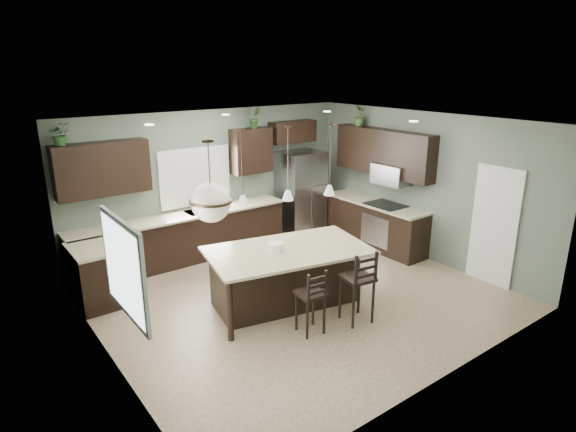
% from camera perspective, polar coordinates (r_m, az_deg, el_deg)
% --- Properties ---
extents(ground, '(6.00, 6.00, 0.00)m').
position_cam_1_polar(ground, '(7.98, 1.16, -9.42)').
color(ground, '#9E8466').
rests_on(ground, ground).
extents(pantry_door, '(0.04, 0.82, 2.04)m').
position_cam_1_polar(pantry_door, '(8.80, 23.24, -1.12)').
color(pantry_door, white).
rests_on(pantry_door, ground).
extents(window_back, '(1.35, 0.02, 1.00)m').
position_cam_1_polar(window_back, '(9.47, -10.98, 4.60)').
color(window_back, white).
rests_on(window_back, room_shell).
extents(window_left, '(0.02, 1.10, 1.00)m').
position_cam_1_polar(window_left, '(5.42, -19.00, -5.94)').
color(window_left, white).
rests_on(window_left, room_shell).
extents(left_return_cabs, '(0.60, 0.90, 0.90)m').
position_cam_1_polar(left_return_cabs, '(8.14, -21.95, -6.73)').
color(left_return_cabs, black).
rests_on(left_return_cabs, ground).
extents(left_return_countertop, '(0.66, 0.96, 0.04)m').
position_cam_1_polar(left_return_countertop, '(7.97, -22.19, -3.61)').
color(left_return_countertop, beige).
rests_on(left_return_countertop, left_return_cabs).
extents(back_lower_cabs, '(4.20, 0.60, 0.90)m').
position_cam_1_polar(back_lower_cabs, '(9.35, -12.29, -2.69)').
color(back_lower_cabs, black).
rests_on(back_lower_cabs, ground).
extents(back_countertop, '(4.20, 0.66, 0.04)m').
position_cam_1_polar(back_countertop, '(9.18, -12.42, 0.03)').
color(back_countertop, beige).
rests_on(back_countertop, back_lower_cabs).
extents(sink_inset, '(0.70, 0.45, 0.01)m').
position_cam_1_polar(sink_inset, '(9.36, -9.94, 0.61)').
color(sink_inset, gray).
rests_on(sink_inset, back_countertop).
extents(faucet, '(0.02, 0.02, 0.28)m').
position_cam_1_polar(faucet, '(9.30, -9.90, 1.42)').
color(faucet, silver).
rests_on(faucet, back_countertop).
extents(back_upper_left, '(1.55, 0.34, 0.90)m').
position_cam_1_polar(back_upper_left, '(8.65, -21.15, 5.23)').
color(back_upper_left, black).
rests_on(back_upper_left, room_shell).
extents(back_upper_right, '(0.85, 0.34, 0.90)m').
position_cam_1_polar(back_upper_right, '(9.83, -4.38, 7.72)').
color(back_upper_right, black).
rests_on(back_upper_right, room_shell).
extents(fridge_header, '(1.05, 0.34, 0.45)m').
position_cam_1_polar(fridge_header, '(10.38, 0.55, 9.96)').
color(fridge_header, black).
rests_on(fridge_header, room_shell).
extents(right_lower_cabs, '(0.60, 2.35, 0.90)m').
position_cam_1_polar(right_lower_cabs, '(10.11, 10.25, -1.01)').
color(right_lower_cabs, black).
rests_on(right_lower_cabs, ground).
extents(right_countertop, '(0.66, 2.35, 0.04)m').
position_cam_1_polar(right_countertop, '(9.96, 10.31, 1.53)').
color(right_countertop, beige).
rests_on(right_countertop, right_lower_cabs).
extents(cooktop, '(0.58, 0.75, 0.02)m').
position_cam_1_polar(cooktop, '(9.78, 11.49, 1.31)').
color(cooktop, black).
rests_on(cooktop, right_countertop).
extents(wall_oven_front, '(0.01, 0.72, 0.60)m').
position_cam_1_polar(wall_oven_front, '(9.72, 10.19, -1.77)').
color(wall_oven_front, gray).
rests_on(wall_oven_front, right_lower_cabs).
extents(right_upper_cabs, '(0.34, 2.35, 0.90)m').
position_cam_1_polar(right_upper_cabs, '(9.84, 11.24, 7.44)').
color(right_upper_cabs, black).
rests_on(right_upper_cabs, room_shell).
extents(microwave, '(0.40, 0.75, 0.40)m').
position_cam_1_polar(microwave, '(9.70, 12.11, 4.84)').
color(microwave, gray).
rests_on(microwave, right_upper_cabs).
extents(refrigerator, '(0.90, 0.74, 1.85)m').
position_cam_1_polar(refrigerator, '(10.52, 1.53, 2.69)').
color(refrigerator, gray).
rests_on(refrigerator, ground).
extents(kitchen_island, '(2.67, 1.86, 0.92)m').
position_cam_1_polar(kitchen_island, '(7.53, -0.01, -7.24)').
color(kitchen_island, black).
rests_on(kitchen_island, ground).
extents(serving_dish, '(0.24, 0.24, 0.14)m').
position_cam_1_polar(serving_dish, '(7.25, -1.45, -3.70)').
color(serving_dish, white).
rests_on(serving_dish, kitchen_island).
extents(bar_stool_center, '(0.40, 0.40, 0.98)m').
position_cam_1_polar(bar_stool_center, '(6.78, 2.68, -9.99)').
color(bar_stool_center, black).
rests_on(bar_stool_center, ground).
extents(bar_stool_right, '(0.48, 0.48, 1.13)m').
position_cam_1_polar(bar_stool_right, '(7.08, 8.18, -8.17)').
color(bar_stool_right, black).
rests_on(bar_stool_right, ground).
extents(pendant_left, '(0.17, 0.17, 1.10)m').
position_cam_1_polar(pendant_left, '(6.71, -5.47, 5.70)').
color(pendant_left, white).
rests_on(pendant_left, room_shell).
extents(pendant_center, '(0.17, 0.17, 1.10)m').
position_cam_1_polar(pendant_center, '(6.97, -0.01, 6.22)').
color(pendant_center, white).
rests_on(pendant_center, room_shell).
extents(pendant_right, '(0.17, 0.17, 1.10)m').
position_cam_1_polar(pendant_right, '(7.29, 5.02, 6.65)').
color(pendant_right, silver).
rests_on(pendant_right, room_shell).
extents(chandelier, '(0.51, 0.51, 0.99)m').
position_cam_1_polar(chandelier, '(5.72, -9.25, 4.04)').
color(chandelier, '#EFE2C4').
rests_on(chandelier, room_shell).
extents(plant_back_left, '(0.33, 0.29, 0.36)m').
position_cam_1_polar(plant_back_left, '(8.38, -25.43, 8.77)').
color(plant_back_left, '#244B21').
rests_on(plant_back_left, back_upper_left).
extents(plant_back_right, '(0.24, 0.20, 0.41)m').
position_cam_1_polar(plant_back_right, '(9.76, -3.95, 11.54)').
color(plant_back_right, '#264A20').
rests_on(plant_back_right, back_upper_right).
extents(plant_right_wall, '(0.28, 0.28, 0.41)m').
position_cam_1_polar(plant_right_wall, '(10.19, 8.48, 11.66)').
color(plant_right_wall, '#345525').
rests_on(plant_right_wall, right_upper_cabs).
extents(room_shell, '(6.00, 6.00, 6.00)m').
position_cam_1_polar(room_shell, '(7.37, 1.24, 2.44)').
color(room_shell, '#5C6A5D').
rests_on(room_shell, ground).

